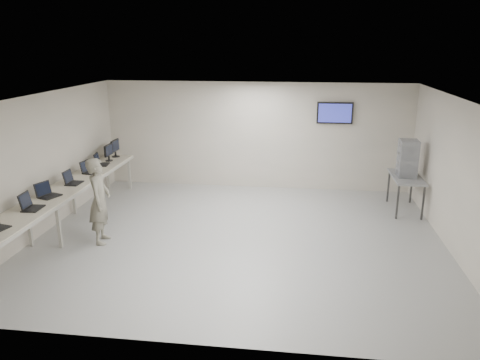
# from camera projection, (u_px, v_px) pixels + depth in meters

# --- Properties ---
(room) EXTENTS (8.01, 7.01, 2.81)m
(room) POSITION_uv_depth(u_px,v_px,m) (241.00, 169.00, 9.02)
(room) COLOR #9F9E97
(room) RESTS_ON ground
(workbench) EXTENTS (0.76, 6.00, 0.90)m
(workbench) POSITION_uv_depth(u_px,v_px,m) (65.00, 191.00, 9.58)
(workbench) COLOR beige
(workbench) RESTS_ON ground
(laptop_1) EXTENTS (0.33, 0.40, 0.30)m
(laptop_1) POSITION_uv_depth(u_px,v_px,m) (30.00, 205.00, 8.34)
(laptop_1) COLOR black
(laptop_1) RESTS_ON workbench
(laptop_2) EXTENTS (0.42, 0.45, 0.29)m
(laptop_2) POSITION_uv_depth(u_px,v_px,m) (47.00, 193.00, 9.00)
(laptop_2) COLOR black
(laptop_2) RESTS_ON workbench
(laptop_3) EXTENTS (0.31, 0.37, 0.29)m
(laptop_3) POSITION_uv_depth(u_px,v_px,m) (72.00, 180.00, 9.84)
(laptop_3) COLOR black
(laptop_3) RESTS_ON workbench
(laptop_4) EXTENTS (0.36, 0.40, 0.28)m
(laptop_4) POSITION_uv_depth(u_px,v_px,m) (89.00, 170.00, 10.67)
(laptop_4) COLOR black
(laptop_4) RESTS_ON workbench
(laptop_5) EXTENTS (0.36, 0.41, 0.29)m
(laptop_5) POSITION_uv_depth(u_px,v_px,m) (100.00, 162.00, 11.34)
(laptop_5) COLOR black
(laptop_5) RESTS_ON workbench
(monitor_near) EXTENTS (0.19, 0.42, 0.42)m
(monitor_near) POSITION_uv_depth(u_px,v_px,m) (108.00, 151.00, 11.69)
(monitor_near) COLOR black
(monitor_near) RESTS_ON workbench
(monitor_far) EXTENTS (0.20, 0.45, 0.45)m
(monitor_far) POSITION_uv_depth(u_px,v_px,m) (115.00, 147.00, 12.10)
(monitor_far) COLOR black
(monitor_far) RESTS_ON workbench
(soldier) EXTENTS (0.50, 0.68, 1.69)m
(soldier) POSITION_uv_depth(u_px,v_px,m) (100.00, 201.00, 8.96)
(soldier) COLOR #626455
(soldier) RESTS_ON ground
(side_table) EXTENTS (0.64, 1.37, 0.82)m
(side_table) POSITION_uv_depth(u_px,v_px,m) (406.00, 179.00, 10.70)
(side_table) COLOR gray
(side_table) RESTS_ON ground
(storage_bins) EXTENTS (0.40, 0.44, 0.85)m
(storage_bins) POSITION_uv_depth(u_px,v_px,m) (408.00, 158.00, 10.56)
(storage_bins) COLOR gray
(storage_bins) RESTS_ON side_table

